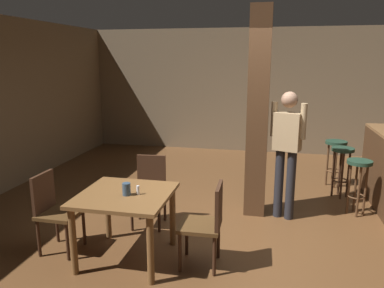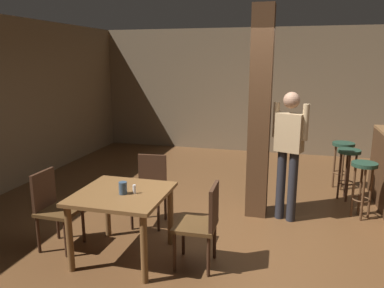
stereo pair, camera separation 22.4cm
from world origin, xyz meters
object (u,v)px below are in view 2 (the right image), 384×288
Objects in this scene: bar_stool_near at (363,177)px; bar_stool_far at (343,154)px; chair_north at (150,186)px; standing_person at (289,147)px; chair_east at (203,221)px; bar_stool_mid at (348,163)px; salt_shaker at (134,189)px; napkin_cup at (123,188)px; dining_table at (122,203)px; chair_west at (54,205)px.

bar_stool_far is (-0.12, 1.21, 0.01)m from bar_stool_near.
chair_north is 0.52× the size of standing_person.
chair_north is 1.14× the size of bar_stool_near.
chair_east is 1.13× the size of bar_stool_mid.
bar_stool_mid is at bearing -88.10° from bar_stool_far.
bar_stool_far is (1.67, 2.97, 0.08)m from chair_east.
salt_shaker is (0.18, -0.91, 0.29)m from chair_north.
standing_person is at bearing 42.67° from napkin_cup.
dining_table is at bearing -138.93° from standing_person.
standing_person is (1.64, 1.52, 0.19)m from napkin_cup.
chair_east is at bearing 0.95° from chair_west.
salt_shaker reaches higher than dining_table.
chair_north is at bearing -140.87° from bar_stool_far.
chair_north is 2.85m from bar_stool_near.
standing_person is at bearing -131.39° from bar_stool_mid.
napkin_cup is (0.07, -0.95, 0.31)m from chair_north.
bar_stool_near is at bearing 18.18° from chair_north.
chair_east is 1.14× the size of bar_stool_near.
chair_north is 0.97m from salt_shaker.
chair_north is at bearing 101.43° from salt_shaker.
standing_person reaches higher than chair_north.
standing_person reaches higher than napkin_cup.
dining_table is at bearing 127.22° from napkin_cup.
chair_west is 1.22m from chair_north.
salt_shaker is 0.12× the size of bar_stool_far.
dining_table is 0.55× the size of standing_person.
bar_stool_near is at bearing 35.45° from salt_shaker.
bar_stool_far is at bearing 91.90° from bar_stool_mid.
standing_person reaches higher than bar_stool_near.
bar_stool_mid is at bearing 48.61° from standing_person.
standing_person is (1.68, 1.47, 0.38)m from dining_table.
dining_table is 9.90× the size of salt_shaker.
chair_east is at bearing 5.30° from napkin_cup.
standing_person reaches higher than chair_east.
bar_stool_far is at bearing 60.63° from chair_east.
dining_table is 7.24× the size of napkin_cup.
chair_north is (0.82, 0.90, 0.00)m from chair_west.
napkin_cup is 0.17× the size of bar_stool_far.
chair_east reaches higher than bar_stool_near.
chair_west is 4.22m from bar_stool_mid.
bar_stool_near is (2.67, 1.79, -0.05)m from dining_table.
napkin_cup is 0.17× the size of bar_stool_mid.
salt_shaker is 0.12× the size of bar_stool_mid.
chair_west is 3.95m from bar_stool_near.
bar_stool_near is (2.63, 1.84, -0.24)m from napkin_cup.
chair_east is at bearing -119.33° from standing_person.
bar_stool_near is at bearing 44.43° from chair_east.
bar_stool_far is (0.87, 1.54, -0.42)m from standing_person.
chair_north is at bearing -161.82° from bar_stool_near.
salt_shaker is (0.11, 0.04, -0.02)m from napkin_cup.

